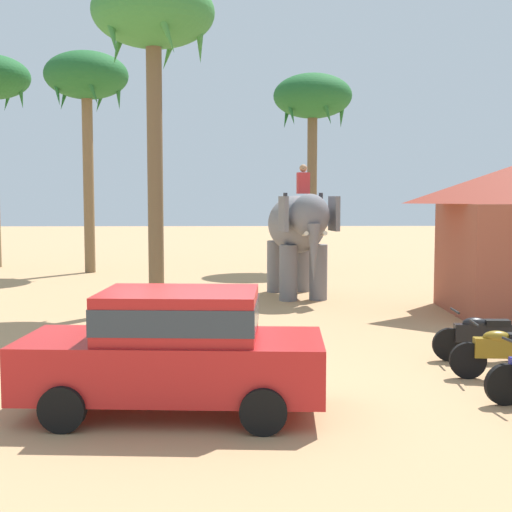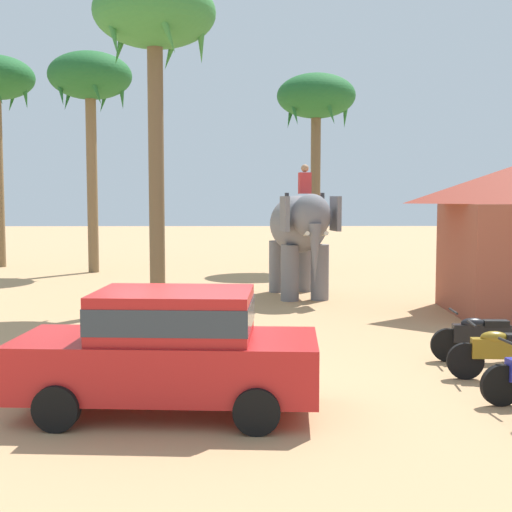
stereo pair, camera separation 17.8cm
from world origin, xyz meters
TOP-DOWN VIEW (x-y plane):
  - ground_plane at (0.00, 0.00)m, footprint 120.00×120.00m
  - car_sedan_foreground at (-0.17, -0.64)m, footprint 4.20×2.08m
  - elephant_with_mahout at (2.47, 10.49)m, footprint 2.08×3.98m
  - motorcycle_mid_row at (5.05, 1.01)m, footprint 1.80×0.55m
  - motorcycle_fourth_in_row at (5.11, 2.27)m, footprint 1.80×0.55m
  - palm_tree_near_hut at (-1.49, 8.59)m, footprint 3.20×3.20m
  - palm_tree_left_of_road at (3.74, 18.79)m, footprint 3.20×3.20m
  - palm_tree_far_back at (-5.11, 17.41)m, footprint 3.20×3.20m
  - signboard_yellow at (6.89, 7.15)m, footprint 1.00×0.10m

SIDE VIEW (x-z plane):
  - ground_plane at x=0.00m, z-range 0.00..0.00m
  - motorcycle_mid_row at x=5.05m, z-range -0.01..0.93m
  - motorcycle_fourth_in_row at x=5.11m, z-range -0.01..0.93m
  - car_sedan_foreground at x=-0.17m, z-range 0.08..1.78m
  - signboard_yellow at x=6.89m, z-range 0.49..2.89m
  - elephant_with_mahout at x=2.47m, z-range 0.05..3.93m
  - palm_tree_left_of_road at x=3.74m, z-range 2.85..10.80m
  - palm_tree_far_back at x=-5.11m, z-range 3.09..11.60m
  - palm_tree_near_hut at x=-1.49m, z-range 3.15..11.79m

